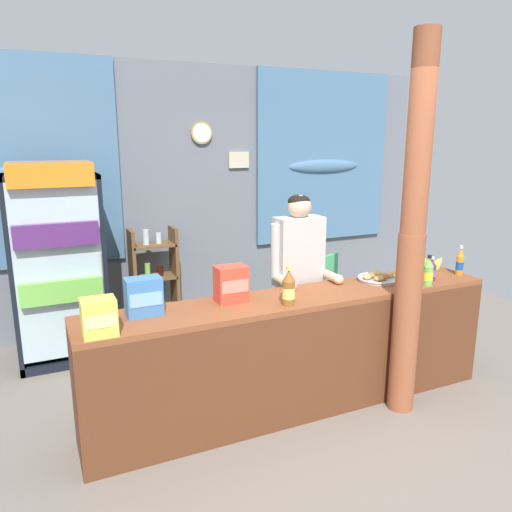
% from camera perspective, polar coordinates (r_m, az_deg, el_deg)
% --- Properties ---
extents(ground_plane, '(7.74, 7.74, 0.00)m').
position_cam_1_polar(ground_plane, '(4.50, 0.07, -13.62)').
color(ground_plane, slate).
extents(back_wall_curtained, '(5.76, 0.22, 2.82)m').
position_cam_1_polar(back_wall_curtained, '(5.58, -7.03, 7.33)').
color(back_wall_curtained, slate).
rests_on(back_wall_curtained, ground).
extents(stall_counter, '(3.22, 0.51, 0.90)m').
position_cam_1_polar(stall_counter, '(3.73, 5.60, -10.16)').
color(stall_counter, brown).
rests_on(stall_counter, ground).
extents(timber_post, '(0.22, 0.20, 2.75)m').
position_cam_1_polar(timber_post, '(3.73, 17.53, 1.59)').
color(timber_post, '#995133').
rests_on(timber_post, ground).
extents(drink_fridge, '(0.80, 0.71, 1.85)m').
position_cam_1_polar(drink_fridge, '(4.84, -21.99, 0.25)').
color(drink_fridge, black).
rests_on(drink_fridge, ground).
extents(bottle_shelf_rack, '(0.48, 0.28, 1.14)m').
position_cam_1_polar(bottle_shelf_rack, '(5.30, -11.64, -2.69)').
color(bottle_shelf_rack, brown).
rests_on(bottle_shelf_rack, ground).
extents(plastic_lawn_chair, '(0.58, 0.58, 0.86)m').
position_cam_1_polar(plastic_lawn_chair, '(5.31, 6.78, -3.66)').
color(plastic_lawn_chair, '#4CC675').
rests_on(plastic_lawn_chair, ground).
extents(shopkeeper, '(0.51, 0.42, 1.60)m').
position_cam_1_polar(shopkeeper, '(4.11, 4.95, -1.29)').
color(shopkeeper, '#28282D').
rests_on(shopkeeper, ground).
extents(soda_bottle_iced_tea, '(0.09, 0.09, 0.28)m').
position_cam_1_polar(soda_bottle_iced_tea, '(3.46, 3.79, -3.76)').
color(soda_bottle_iced_tea, brown).
rests_on(soda_bottle_iced_tea, stall_counter).
extents(soda_bottle_grape_soda, '(0.07, 0.07, 0.20)m').
position_cam_1_polar(soda_bottle_grape_soda, '(4.31, 19.61, -1.56)').
color(soda_bottle_grape_soda, '#56286B').
rests_on(soda_bottle_grape_soda, stall_counter).
extents(soda_bottle_lime_soda, '(0.08, 0.08, 0.25)m').
position_cam_1_polar(soda_bottle_lime_soda, '(4.15, 19.25, -1.81)').
color(soda_bottle_lime_soda, '#75C64C').
rests_on(soda_bottle_lime_soda, stall_counter).
extents(soda_bottle_orange_soda, '(0.06, 0.06, 0.26)m').
position_cam_1_polar(soda_bottle_orange_soda, '(4.57, 22.46, -0.69)').
color(soda_bottle_orange_soda, orange).
rests_on(soda_bottle_orange_soda, stall_counter).
extents(snack_box_biscuit, '(0.23, 0.15, 0.26)m').
position_cam_1_polar(snack_box_biscuit, '(3.34, -12.82, -4.59)').
color(snack_box_biscuit, '#3D75B7').
rests_on(snack_box_biscuit, stall_counter).
extents(snack_box_crackers, '(0.22, 0.16, 0.26)m').
position_cam_1_polar(snack_box_crackers, '(3.54, -2.88, -3.22)').
color(snack_box_crackers, '#E5422D').
rests_on(snack_box_crackers, stall_counter).
extents(snack_box_instant_noodle, '(0.20, 0.16, 0.23)m').
position_cam_1_polar(snack_box_instant_noodle, '(3.08, -17.66, -6.73)').
color(snack_box_instant_noodle, '#EAD14C').
rests_on(snack_box_instant_noodle, stall_counter).
extents(pastry_tray, '(0.34, 0.34, 0.07)m').
position_cam_1_polar(pastry_tray, '(4.19, 13.89, -2.45)').
color(pastry_tray, '#BCBCC1').
rests_on(pastry_tray, stall_counter).
extents(banana_bunch, '(0.27, 0.06, 0.16)m').
position_cam_1_polar(banana_bunch, '(4.58, 19.51, -1.02)').
color(banana_bunch, '#B7C647').
rests_on(banana_bunch, stall_counter).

